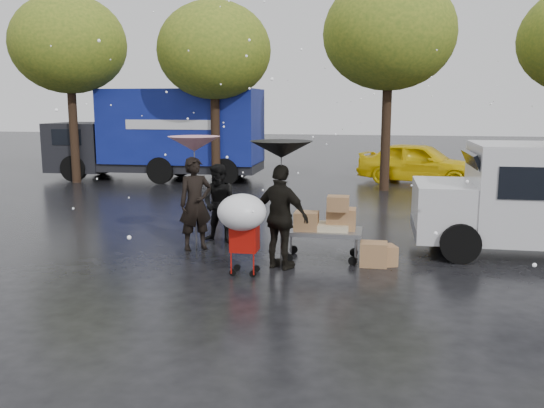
% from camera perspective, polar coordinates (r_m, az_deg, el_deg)
% --- Properties ---
extents(ground, '(90.00, 90.00, 0.00)m').
position_cam_1_polar(ground, '(10.71, -1.90, -6.21)').
color(ground, black).
rests_on(ground, ground).
extents(person_pink, '(0.83, 0.78, 1.91)m').
position_cam_1_polar(person_pink, '(11.86, -7.59, 0.03)').
color(person_pink, black).
rests_on(person_pink, ground).
extents(person_middle, '(0.92, 0.77, 1.70)m').
position_cam_1_polar(person_middle, '(12.44, -5.16, 0.06)').
color(person_middle, black).
rests_on(person_middle, ground).
extents(person_black, '(1.21, 0.89, 1.91)m').
position_cam_1_polar(person_black, '(10.37, 0.92, -1.32)').
color(person_black, black).
rests_on(person_black, ground).
extents(umbrella_pink, '(1.05, 1.05, 2.32)m').
position_cam_1_polar(umbrella_pink, '(11.71, -7.73, 5.91)').
color(umbrella_pink, '#4C4C4C').
rests_on(umbrella_pink, ground).
extents(umbrella_black, '(1.12, 1.12, 2.32)m').
position_cam_1_polar(umbrella_black, '(10.20, 0.94, 5.40)').
color(umbrella_black, '#4C4C4C').
rests_on(umbrella_black, ground).
extents(vendor_cart, '(1.52, 0.80, 1.27)m').
position_cam_1_polar(vendor_cart, '(11.05, 5.45, -1.85)').
color(vendor_cart, slate).
rests_on(vendor_cart, ground).
extents(shopping_cart, '(0.84, 0.84, 1.46)m').
position_cam_1_polar(shopping_cart, '(9.86, -2.96, -1.27)').
color(shopping_cart, '#B3100A').
rests_on(shopping_cart, ground).
extents(blue_truck, '(8.30, 2.60, 3.50)m').
position_cam_1_polar(blue_truck, '(22.98, -10.85, 6.76)').
color(blue_truck, navy).
rests_on(blue_truck, ground).
extents(box_ground_near, '(0.49, 0.40, 0.44)m').
position_cam_1_polar(box_ground_near, '(10.86, 10.02, -4.91)').
color(box_ground_near, '#996F42').
rests_on(box_ground_near, ground).
extents(box_ground_far, '(0.58, 0.51, 0.37)m').
position_cam_1_polar(box_ground_far, '(10.94, 10.89, -5.02)').
color(box_ground_far, '#996F42').
rests_on(box_ground_far, ground).
extents(yellow_taxi, '(4.86, 3.14, 1.54)m').
position_cam_1_polar(yellow_taxi, '(22.29, 14.40, 3.98)').
color(yellow_taxi, yellow).
rests_on(yellow_taxi, ground).
extents(tree_row, '(21.60, 4.40, 7.12)m').
position_cam_1_polar(tree_row, '(20.33, 2.81, 15.74)').
color(tree_row, black).
rests_on(tree_row, ground).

